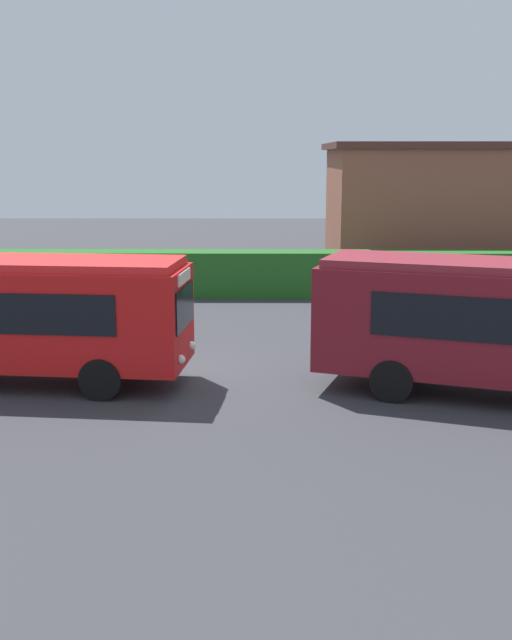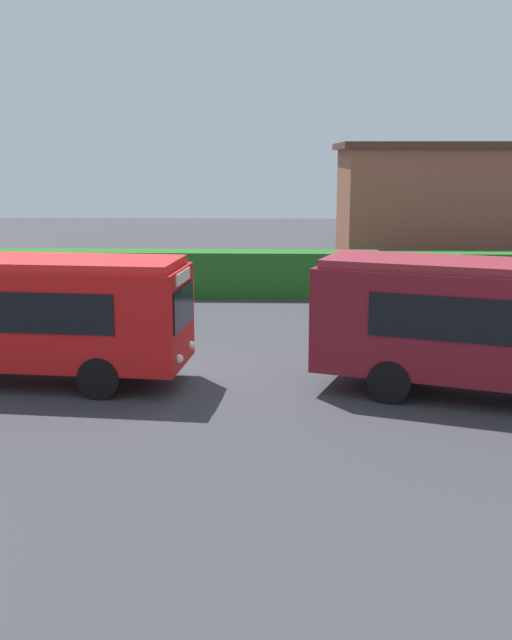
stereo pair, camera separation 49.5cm
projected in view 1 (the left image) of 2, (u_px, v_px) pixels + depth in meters
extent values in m
plane|color=#38383D|center=(173.00, 377.00, 19.72)|extent=(101.90, 101.90, 0.00)
cube|color=black|center=(7.00, 294.00, 20.12)|extent=(7.20, 0.74, 0.95)
cube|color=black|center=(185.00, 307.00, 18.40)|extent=(0.24, 2.02, 1.00)
cube|color=silver|center=(184.00, 277.00, 18.25)|extent=(0.17, 1.36, 0.28)
cylinder|color=black|center=(127.00, 354.00, 20.00)|extent=(1.02, 0.38, 1.00)
cylinder|color=black|center=(101.00, 379.00, 17.79)|extent=(1.02, 0.38, 1.00)
sphere|color=silver|center=(192.00, 345.00, 19.29)|extent=(0.22, 0.22, 0.22)
sphere|color=silver|center=(181.00, 359.00, 17.97)|extent=(0.22, 0.22, 0.22)
cube|color=black|center=(324.00, 300.00, 18.98)|extent=(0.68, 1.88, 1.03)
cube|color=silver|center=(324.00, 269.00, 18.82)|extent=(0.47, 1.26, 0.28)
cylinder|color=black|center=(392.00, 381.00, 17.67)|extent=(1.04, 0.59, 1.00)
cylinder|color=black|center=(406.00, 357.00, 19.70)|extent=(1.04, 0.59, 1.00)
sphere|color=silver|center=(315.00, 352.00, 18.62)|extent=(0.22, 0.22, 0.22)
sphere|color=silver|center=(329.00, 340.00, 19.84)|extent=(0.22, 0.22, 0.22)
cube|color=olive|center=(67.00, 342.00, 21.54)|extent=(0.39, 0.39, 0.89)
cube|color=silver|center=(66.00, 313.00, 21.37)|extent=(0.52, 0.53, 0.78)
sphere|color=#8C6647|center=(65.00, 295.00, 21.26)|extent=(0.25, 0.25, 0.25)
cube|color=#236321|center=(205.00, 274.00, 30.97)|extent=(62.95, 1.46, 1.81)
cube|color=brown|center=(478.00, 212.00, 36.64)|extent=(13.87, 7.94, 5.83)
cube|color=#4C2D23|center=(482.00, 146.00, 36.00)|extent=(14.43, 8.26, 0.30)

